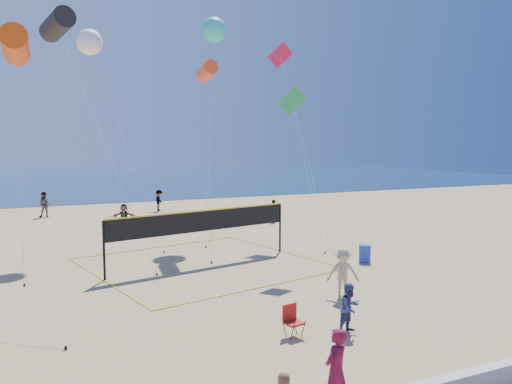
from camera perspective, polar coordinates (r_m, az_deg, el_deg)
name	(u,v)px	position (r m, az deg, el deg)	size (l,w,h in m)	color
ground	(301,364)	(13.55, 5.14, -19.03)	(120.00, 120.00, 0.00)	tan
ocean	(80,184)	(73.18, -19.44, 0.90)	(140.00, 50.00, 0.03)	#10284E
woman	(336,371)	(11.20, 9.13, -19.51)	(0.66, 0.44, 1.82)	maroon
bystander_a	(350,308)	(15.55, 10.68, -12.87)	(0.72, 0.56, 1.48)	navy
bystander_b	(343,273)	(18.77, 9.91, -9.05)	(1.19, 0.68, 1.84)	tan
far_person_1	(124,217)	(33.68, -14.86, -2.75)	(1.57, 0.50, 1.69)	gray
far_person_2	(274,211)	(35.73, 2.07, -2.16)	(0.59, 0.38, 1.61)	gray
far_person_3	(45,205)	(41.18, -23.00, -1.34)	(0.94, 0.73, 1.94)	gray
far_person_4	(159,201)	(42.04, -11.02, -0.97)	(1.15, 0.66, 1.77)	gray
camp_chair	(292,319)	(15.10, 4.12, -14.23)	(0.58, 0.69, 1.03)	#AC1913
trash_barrel	(365,254)	(24.40, 12.33, -6.89)	(0.55, 0.55, 0.83)	#1C3CB6
volleyball_net	(202,227)	(23.35, -6.15, -4.00)	(11.31, 11.19, 2.55)	black
kite_0	(15,45)	(24.97, -25.80, 14.86)	(1.20, 4.70, 10.63)	#EA480C
kite_1	(57,25)	(26.36, -21.76, 17.33)	(4.19, 6.32, 11.85)	black
kite_2	(207,72)	(28.66, -5.59, 13.54)	(2.12, 6.11, 10.15)	#FF4D20
kite_4	(295,110)	(23.54, 4.44, 9.27)	(1.73, 2.62, 8.34)	green
kite_5	(283,66)	(31.61, 3.07, 14.21)	(1.70, 6.97, 11.89)	#DF1A46
kite_6	(90,42)	(29.72, -18.48, 15.92)	(3.71, 4.93, 11.80)	white
kite_7	(214,30)	(33.07, -4.85, 17.94)	(3.33, 6.11, 13.52)	#36D3CB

